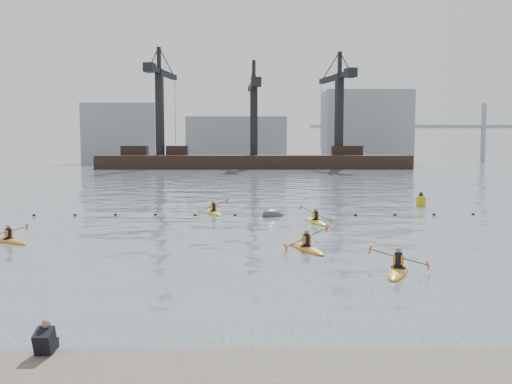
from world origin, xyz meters
TOP-DOWN VIEW (x-y plane):
  - ground at (0.00, 0.00)m, footprint 400.00×400.00m
  - float_line at (-0.50, 22.53)m, footprint 33.24×0.73m
  - barge_pier at (-0.22, 110.00)m, footprint 72.00×19.30m
  - skyline at (2.23, 150.27)m, footprint 141.00×28.00m
  - kayaker_0 at (1.95, 9.03)m, footprint 2.38×3.62m
  - kayaker_1 at (5.22, 4.17)m, footprint 2.34×3.65m
  - kayaker_2 at (-13.99, 11.48)m, footprint 3.00×2.58m
  - kayaker_3 at (3.59, 18.74)m, footprint 2.38×3.53m
  - kayaker_5 at (-3.70, 23.69)m, footprint 2.35×3.58m
  - mooring_buoy at (0.85, 22.11)m, footprint 2.39×2.10m
  - nav_buoy at (14.00, 29.00)m, footprint 0.80×0.80m

SIDE VIEW (x-z plane):
  - ground at x=0.00m, z-range 0.00..0.00m
  - mooring_buoy at x=0.85m, z-range -0.68..0.68m
  - float_line at x=-0.50m, z-range -0.09..0.15m
  - kayaker_2 at x=-13.99m, z-range -0.43..0.63m
  - kayaker_3 at x=3.59m, z-range -0.58..0.80m
  - kayaker_5 at x=-3.70m, z-range -0.55..0.77m
  - kayaker_0 at x=1.95m, z-range -0.56..0.78m
  - kayaker_1 at x=5.22m, z-range -0.49..0.71m
  - nav_buoy at x=14.00m, z-range -0.29..1.17m
  - barge_pier at x=-0.22m, z-range -12.86..16.64m
  - skyline at x=2.23m, z-range -1.75..20.25m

